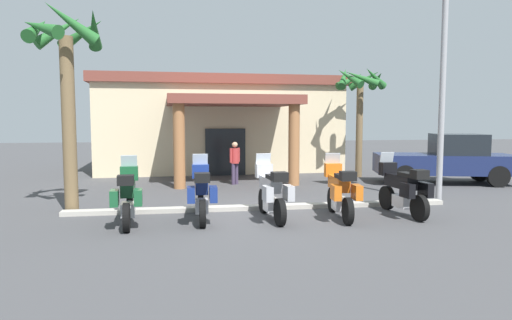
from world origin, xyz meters
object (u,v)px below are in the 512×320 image
Objects in this scene: roadside_sign at (444,42)px; motorcycle_orange at (340,191)px; pickup_truck_navy at (447,160)px; palm_tree_roadside at (66,64)px; pedestrian at (235,160)px; motorcycle_silver at (272,192)px; motel_building at (219,123)px; motorcycle_blue at (201,193)px; motorcycle_black at (403,189)px; motorcycle_green at (128,196)px; palm_tree_near_portico at (360,89)px.

motorcycle_orange is at bearing -155.18° from roadside_sign.
pickup_truck_navy is 14.04m from palm_tree_roadside.
palm_tree_roadside reaches higher than pedestrian.
motorcycle_silver is 9.60m from pickup_truck_navy.
motel_building is 5.45× the size of motorcycle_blue.
motorcycle_silver is at bearing 83.63° from motorcycle_black.
motorcycle_black is (1.75, 0.07, 0.00)m from motorcycle_orange.
motorcycle_green is at bearing -67.67° from pedestrian.
motorcycle_orange is at bearing -23.43° from pedestrian.
motorcycle_green is at bearing 86.36° from motorcycle_silver.
motorcycle_blue is 1.00× the size of motorcycle_black.
motel_building is at bearing 15.11° from motorcycle_orange.
roadside_sign reaches higher than motorcycle_green.
motorcycle_green and motorcycle_blue have the same top height.
motel_building is 1.67× the size of roadside_sign.
pedestrian is at bearing 21.80° from motorcycle_orange.
motorcycle_green is at bearing -169.59° from roadside_sign.
pedestrian is 0.30× the size of palm_tree_roadside.
motel_building reaches higher than motorcycle_green.
pickup_truck_navy is at bearing -61.19° from motorcycle_silver.
palm_tree_near_portico is at bearing -19.80° from motorcycle_orange.
motorcycle_black is 1.34× the size of pedestrian.
palm_tree_near_portico is (7.13, 7.65, 3.10)m from motorcycle_blue.
palm_tree_roadside is 0.77× the size of roadside_sign.
motorcycle_orange is at bearing 87.00° from motorcycle_black.
palm_tree_near_portico is at bearing 64.17° from pedestrian.
palm_tree_near_portico is at bearing -39.07° from motorcycle_silver.
palm_tree_near_portico is at bearing -18.84° from motorcycle_black.
motorcycle_blue is at bearing -168.45° from roadside_sign.
motorcycle_orange is 6.76m from pedestrian.
motorcycle_orange is (2.16, -11.88, -1.61)m from motel_building.
motorcycle_blue is at bearing -132.97° from palm_tree_near_portico.
palm_tree_roadside is (-3.49, 1.69, 3.30)m from motorcycle_blue.
palm_tree_roadside is (-5.24, 1.82, 3.30)m from motorcycle_silver.
motorcycle_green is at bearing -141.64° from pickup_truck_navy.
roadside_sign reaches higher than motorcycle_silver.
motel_building is 12.54m from motorcycle_black.
palm_tree_near_portico reaches higher than pickup_truck_navy.
roadside_sign is (5.93, -10.13, 2.48)m from motel_building.
motorcycle_black is 4.86m from roadside_sign.
roadside_sign is at bearing -60.35° from motorcycle_orange.
motorcycle_blue is 0.40× the size of pickup_truck_navy.
motorcycle_orange is 1.34× the size of pedestrian.
motorcycle_blue is (-1.35, -11.62, -1.61)m from motel_building.
pickup_truck_navy is at bearing -43.56° from palm_tree_near_portico.
motel_building is 5.45× the size of motorcycle_silver.
motorcycle_green is 3.50m from motorcycle_silver.
pedestrian is 0.23× the size of roadside_sign.
pickup_truck_navy is at bearing -68.74° from motorcycle_green.
palm_tree_near_portico reaches higher than motorcycle_black.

